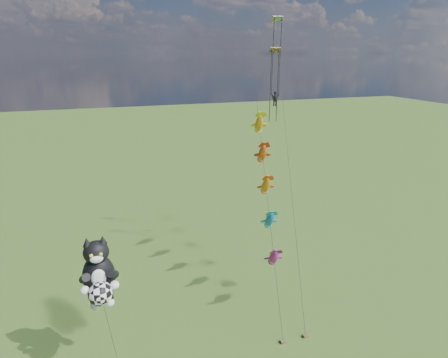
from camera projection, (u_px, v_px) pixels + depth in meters
name	position (u px, v px, depth m)	size (l,w,h in m)	color
cat_kite_rig	(99.00, 275.00, 26.06)	(2.70, 4.24, 10.07)	brown
fish_windsock_rig	(266.00, 186.00, 34.84)	(3.94, 15.53, 18.07)	brown
parafoil_rig	(276.00, 84.00, 38.26)	(5.23, 17.10, 25.54)	brown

